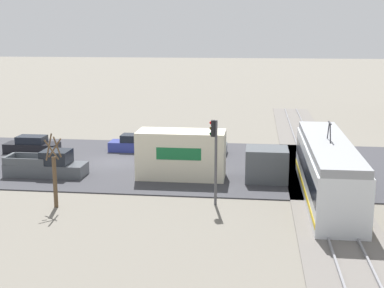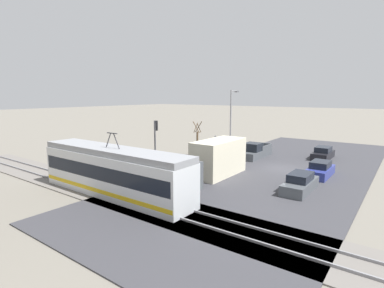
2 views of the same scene
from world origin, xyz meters
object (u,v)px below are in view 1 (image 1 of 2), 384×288
object	(u,v)px
sedan_car_1	(135,144)
sedan_car_0	(199,146)
traffic_light_pole	(215,150)
light_rail_tram	(327,170)
street_tree	(55,175)
box_truck	(202,157)
sedan_car_2	(32,146)
pickup_truck	(48,166)

from	to	relation	value
sedan_car_1	sedan_car_0	bearing A→B (deg)	-91.78
sedan_car_1	traffic_light_pole	xyz separation A→B (m)	(13.23, 7.83, 2.64)
light_rail_tram	street_tree	world-z (taller)	light_rail_tram
sedan_car_1	box_truck	bearing A→B (deg)	-140.12
sedan_car_2	sedan_car_0	bearing A→B (deg)	-83.84
light_rail_tram	box_truck	bearing A→B (deg)	-113.07
sedan_car_2	box_truck	bearing A→B (deg)	-112.37
traffic_light_pole	sedan_car_2	bearing A→B (deg)	-125.47
sedan_car_0	sedan_car_2	world-z (taller)	sedan_car_0
sedan_car_2	traffic_light_pole	distance (m)	20.10
traffic_light_pole	street_tree	size ratio (longest dim) A/B	1.18
pickup_truck	sedan_car_1	bearing A→B (deg)	152.72
light_rail_tram	sedan_car_2	size ratio (longest dim) A/B	3.12
box_truck	sedan_car_0	bearing A→B (deg)	-172.50
street_tree	traffic_light_pole	bearing A→B (deg)	99.61
sedan_car_2	light_rail_tram	bearing A→B (deg)	-112.62
sedan_car_2	street_tree	world-z (taller)	street_tree
light_rail_tram	sedan_car_1	xyz separation A→B (m)	(-11.23, -14.55, -1.14)
pickup_truck	sedan_car_1	world-z (taller)	pickup_truck
pickup_truck	sedan_car_2	world-z (taller)	pickup_truck
box_truck	sedan_car_0	distance (m)	7.76
box_truck	sedan_car_0	world-z (taller)	box_truck
light_rail_tram	pickup_truck	bearing A→B (deg)	-98.52
sedan_car_1	street_tree	bearing A→B (deg)	174.97
sedan_car_2	street_tree	size ratio (longest dim) A/B	1.03
box_truck	sedan_car_2	xyz separation A→B (m)	(-6.14, -14.92, -0.94)
box_truck	street_tree	size ratio (longest dim) A/B	2.39
box_truck	sedan_car_2	size ratio (longest dim) A/B	2.33
light_rail_tram	box_truck	size ratio (longest dim) A/B	1.34
sedan_car_2	traffic_light_pole	xyz separation A→B (m)	(11.56, 16.23, 2.64)
sedan_car_0	sedan_car_2	bearing A→B (deg)	-83.84
box_truck	street_tree	xyz separation A→B (m)	(6.97, -7.83, 0.36)
sedan_car_1	street_tree	size ratio (longest dim) A/B	0.98
box_truck	traffic_light_pole	distance (m)	5.83
pickup_truck	sedan_car_1	size ratio (longest dim) A/B	1.33
sedan_car_0	traffic_light_pole	size ratio (longest dim) A/B	0.91
box_truck	sedan_car_1	world-z (taller)	box_truck
sedan_car_0	street_tree	bearing A→B (deg)	-25.03
box_truck	pickup_truck	xyz separation A→B (m)	(0.59, -10.86, -0.83)
sedan_car_0	traffic_light_pole	xyz separation A→B (m)	(13.06, 2.31, 2.63)
pickup_truck	sedan_car_1	xyz separation A→B (m)	(-8.40, 4.33, -0.11)
light_rail_tram	sedan_car_0	world-z (taller)	light_rail_tram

